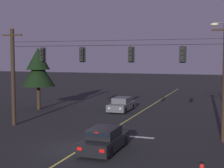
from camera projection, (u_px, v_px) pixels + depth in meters
name	position (u px, v px, depth m)	size (l,w,h in m)	color
ground_plane	(81.00, 149.00, 20.28)	(180.00, 180.00, 0.00)	black
lane_centre_stripe	(130.00, 118.00, 30.27)	(0.14, 60.00, 0.01)	#D1C64C
stop_bar_paint	(130.00, 136.00, 23.43)	(3.40, 0.36, 0.01)	silver
signal_span_assembly	(107.00, 78.00, 24.30)	(17.89, 0.32, 7.74)	#2D2116
traffic_light_leftmost	(42.00, 55.00, 25.90)	(0.48, 0.41, 1.22)	black
traffic_light_left_inner	(82.00, 55.00, 24.81)	(0.48, 0.41, 1.22)	black
traffic_light_centre	(131.00, 55.00, 23.57)	(0.48, 0.41, 1.22)	black
traffic_light_right_inner	(182.00, 54.00, 22.39)	(0.48, 0.41, 1.22)	black
car_waiting_near_lane	(105.00, 140.00, 19.83)	(1.80, 4.33, 1.39)	black
car_oncoming_lead	(122.00, 105.00, 34.35)	(1.80, 4.42, 1.39)	#4C4C51
tree_verge_near	(38.00, 69.00, 35.10)	(3.48, 3.48, 6.47)	#332316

